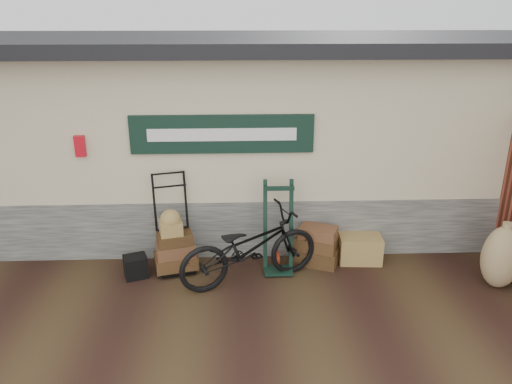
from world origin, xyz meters
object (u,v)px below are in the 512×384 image
green_barrow (278,227)px  black_trunk (136,267)px  suitcase_stack (316,245)px  porter_trolley (172,222)px  bicycle (250,244)px  wicker_hamper (360,249)px

green_barrow → black_trunk: 2.12m
suitcase_stack → green_barrow: bearing=-163.8°
porter_trolley → green_barrow: 1.53m
bicycle → porter_trolley: bearing=45.4°
suitcase_stack → bicycle: 1.16m
porter_trolley → black_trunk: 0.82m
wicker_hamper → bicycle: size_ratio=0.31×
porter_trolley → black_trunk: porter_trolley is taller
suitcase_stack → bicycle: bicycle is taller
porter_trolley → wicker_hamper: (2.79, 0.06, -0.52)m
wicker_hamper → black_trunk: 3.32m
green_barrow → suitcase_stack: 0.71m
black_trunk → porter_trolley: bearing=28.5°
suitcase_stack → wicker_hamper: size_ratio=1.08×
suitcase_stack → porter_trolley: bearing=-179.2°
porter_trolley → black_trunk: bearing=-166.2°
bicycle → wicker_hamper: bearing=-93.3°
suitcase_stack → black_trunk: 2.65m
wicker_hamper → suitcase_stack: bearing=-177.8°
porter_trolley → bicycle: 1.21m
black_trunk → green_barrow: bearing=4.0°
porter_trolley → black_trunk: (-0.52, -0.28, -0.57)m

